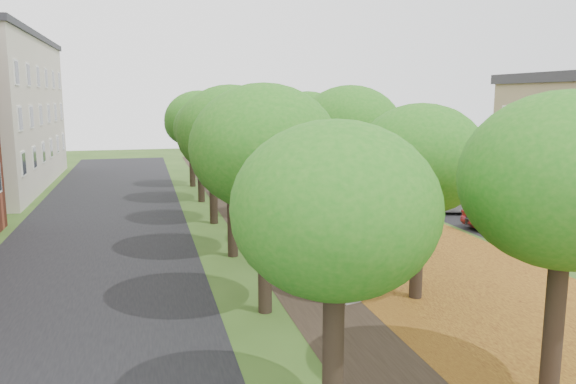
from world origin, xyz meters
TOP-DOWN VIEW (x-y plane):
  - street_asphalt at (-7.50, 15.00)m, footprint 8.00×70.00m
  - footpath at (0.00, 15.00)m, footprint 3.20×70.00m
  - leaf_verge at (5.00, 15.00)m, footprint 7.50×70.00m
  - parking_lot at (13.50, 16.00)m, footprint 9.00×16.00m
  - tree_row_west at (-2.20, 15.00)m, footprint 3.98×33.98m
  - tree_row_east at (2.60, 15.00)m, footprint 3.98×33.98m
  - bench at (0.24, 6.83)m, footprint 1.05×2.06m
  - car_silver at (11.00, 8.92)m, footprint 3.79×1.71m
  - car_red at (11.00, 13.56)m, footprint 3.74×1.40m
  - car_grey at (11.26, 13.85)m, footprint 4.66×3.21m
  - car_white at (11.00, 17.56)m, footprint 6.00×4.16m

SIDE VIEW (x-z plane):
  - street_asphalt at x=-7.50m, z-range 0.00..0.01m
  - parking_lot at x=13.50m, z-range 0.00..0.01m
  - footpath at x=0.00m, z-range 0.00..0.01m
  - leaf_verge at x=5.00m, z-range 0.00..0.01m
  - bench at x=0.24m, z-range 0.02..0.96m
  - car_red at x=11.00m, z-range 0.00..1.22m
  - car_grey at x=11.26m, z-range 0.00..1.25m
  - car_silver at x=11.00m, z-range 0.00..1.26m
  - car_white at x=11.00m, z-range 0.00..1.52m
  - tree_row_west at x=-2.20m, z-range 1.37..7.55m
  - tree_row_east at x=2.60m, z-range 1.37..7.55m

